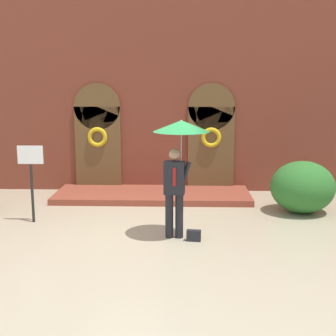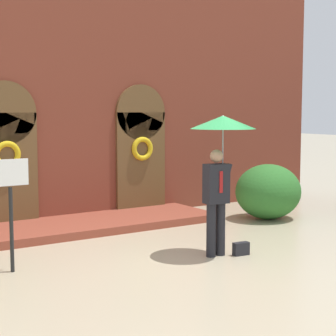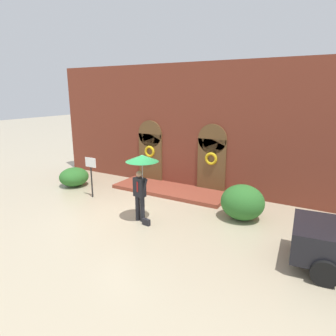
# 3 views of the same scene
# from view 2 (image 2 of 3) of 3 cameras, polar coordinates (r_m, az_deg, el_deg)

# --- Properties ---
(ground_plane) EXTENTS (80.00, 80.00, 0.00)m
(ground_plane) POSITION_cam_2_polar(r_m,az_deg,el_deg) (9.38, 1.06, -9.24)
(ground_plane) COLOR tan
(building_facade) EXTENTS (14.00, 2.30, 5.60)m
(building_facade) POSITION_cam_2_polar(r_m,az_deg,el_deg) (12.70, -9.64, 6.84)
(building_facade) COLOR brown
(building_facade) RESTS_ON ground
(person_with_umbrella) EXTENTS (1.10, 1.10, 2.36)m
(person_with_umbrella) POSITION_cam_2_polar(r_m,az_deg,el_deg) (9.38, 5.43, 2.59)
(person_with_umbrella) COLOR black
(person_with_umbrella) RESTS_ON ground
(handbag) EXTENTS (0.29, 0.15, 0.22)m
(handbag) POSITION_cam_2_polar(r_m,az_deg,el_deg) (9.68, 7.43, -8.14)
(handbag) COLOR black
(handbag) RESTS_ON ground
(sign_post) EXTENTS (0.56, 0.06, 1.72)m
(sign_post) POSITION_cam_2_polar(r_m,az_deg,el_deg) (8.75, -15.71, -2.77)
(sign_post) COLOR black
(sign_post) RESTS_ON ground
(shrub_right) EXTENTS (1.52, 1.42, 1.24)m
(shrub_right) POSITION_cam_2_polar(r_m,az_deg,el_deg) (12.87, 10.14, -2.37)
(shrub_right) COLOR #2D6B28
(shrub_right) RESTS_ON ground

